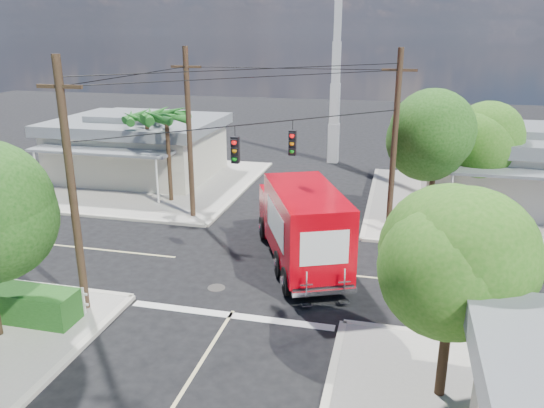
% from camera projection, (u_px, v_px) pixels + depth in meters
% --- Properties ---
extents(ground, '(120.00, 120.00, 0.00)m').
position_uv_depth(ground, '(261.00, 266.00, 22.92)').
color(ground, black).
rests_on(ground, ground).
extents(sidewalk_ne, '(14.12, 14.12, 0.14)m').
position_uv_depth(sidewalk_ne, '(492.00, 207.00, 30.50)').
color(sidewalk_ne, '#9E998F').
rests_on(sidewalk_ne, ground).
extents(sidewalk_nw, '(14.12, 14.12, 0.14)m').
position_uv_depth(sidewalk_nw, '(145.00, 183.00, 35.39)').
color(sidewalk_nw, '#9E998F').
rests_on(sidewalk_nw, ground).
extents(road_markings, '(32.00, 32.00, 0.01)m').
position_uv_depth(road_markings, '(252.00, 281.00, 21.56)').
color(road_markings, beige).
rests_on(road_markings, ground).
extents(building_ne, '(11.80, 10.20, 4.50)m').
position_uv_depth(building_ne, '(524.00, 166.00, 30.45)').
color(building_ne, beige).
rests_on(building_ne, sidewalk_ne).
extents(building_nw, '(10.80, 10.20, 4.30)m').
position_uv_depth(building_nw, '(139.00, 145.00, 36.45)').
color(building_nw, beige).
rests_on(building_nw, sidewalk_nw).
extents(radio_tower, '(0.80, 0.80, 17.00)m').
position_uv_depth(radio_tower, '(335.00, 88.00, 39.54)').
color(radio_tower, silver).
rests_on(radio_tower, ground).
extents(tree_ne_front, '(4.21, 4.14, 6.66)m').
position_uv_depth(tree_ne_front, '(437.00, 136.00, 26.07)').
color(tree_ne_front, '#422D1C').
rests_on(tree_ne_front, sidewalk_ne).
extents(tree_ne_back, '(3.77, 3.66, 5.82)m').
position_uv_depth(tree_ne_back, '(485.00, 142.00, 27.70)').
color(tree_ne_back, '#422D1C').
rests_on(tree_ne_back, sidewalk_ne).
extents(tree_se, '(3.67, 3.54, 5.62)m').
position_uv_depth(tree_se, '(455.00, 265.00, 13.40)').
color(tree_se, '#422D1C').
rests_on(tree_se, sidewalk_se).
extents(palm_nw_front, '(3.01, 3.08, 5.59)m').
position_uv_depth(palm_nw_front, '(166.00, 117.00, 29.98)').
color(palm_nw_front, '#422D1C').
rests_on(palm_nw_front, sidewalk_nw).
extents(palm_nw_back, '(3.01, 3.08, 5.19)m').
position_uv_depth(palm_nw_back, '(146.00, 119.00, 31.93)').
color(palm_nw_back, '#422D1C').
rests_on(palm_nw_back, sidewalk_nw).
extents(utility_poles, '(12.00, 10.68, 9.00)m').
position_uv_depth(utility_poles, '(235.00, 151.00, 23.31)').
color(utility_poles, '#473321').
rests_on(utility_poles, ground).
extents(picket_fence, '(5.94, 0.06, 1.00)m').
position_uv_depth(picket_fence, '(15.00, 291.00, 19.29)').
color(picket_fence, silver).
rests_on(picket_fence, sidewalk_sw).
extents(vending_boxes, '(1.90, 0.50, 1.10)m').
position_uv_depth(vending_boxes, '(415.00, 217.00, 26.97)').
color(vending_boxes, '#AD191F').
rests_on(vending_boxes, sidewalk_ne).
extents(delivery_truck, '(5.45, 8.47, 3.55)m').
position_uv_depth(delivery_truck, '(302.00, 224.00, 22.69)').
color(delivery_truck, black).
rests_on(delivery_truck, ground).
extents(parked_car, '(6.24, 3.48, 1.65)m').
position_uv_depth(parked_car, '(493.00, 242.00, 23.36)').
color(parked_car, silver).
rests_on(parked_car, ground).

